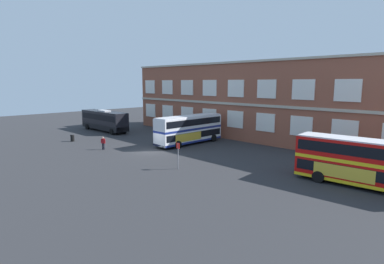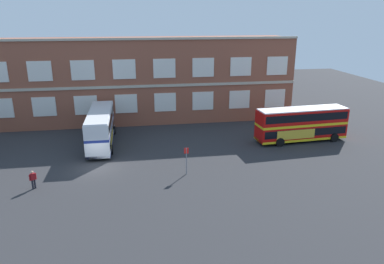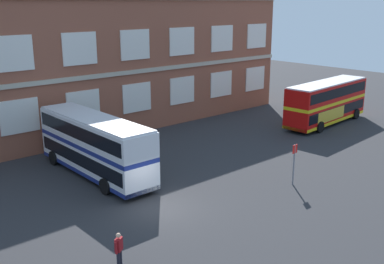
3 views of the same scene
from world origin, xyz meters
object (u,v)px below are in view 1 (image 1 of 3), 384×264
Objects in this scene: bus_stand_flag at (178,153)px; station_litter_bin at (72,138)px; waiting_passenger at (103,143)px; double_decker_middle at (365,162)px; touring_coach at (104,121)px; double_decker_near at (189,129)px.

bus_stand_flag reaches higher than station_litter_bin.
double_decker_middle is at bearing 16.01° from waiting_passenger.
bus_stand_flag reaches higher than waiting_passenger.
touring_coach is 10.29m from station_litter_bin.
double_decker_middle reaches higher than bus_stand_flag.
station_litter_bin is at bearing -166.86° from double_decker_middle.
waiting_passenger is at bearing 2.97° from station_litter_bin.
bus_stand_flag is at bearing -48.92° from double_decker_near.
waiting_passenger is (-5.11, -10.80, -1.22)m from double_decker_near.
waiting_passenger is 13.82m from bus_stand_flag.
double_decker_near is at bearing 8.19° from touring_coach.
waiting_passenger is (14.18, -8.02, -0.98)m from touring_coach.
double_decker_middle is 6.56× the size of waiting_passenger.
bus_stand_flag is at bearing -153.82° from double_decker_middle.
double_decker_middle is 0.93× the size of touring_coach.
waiting_passenger reaches higher than station_litter_bin.
waiting_passenger is at bearing -115.35° from double_decker_near.
bus_stand_flag is 22.35m from station_litter_bin.
touring_coach is 7.08× the size of waiting_passenger.
waiting_passenger is at bearing -29.49° from touring_coach.
double_decker_middle is 4.13× the size of bus_stand_flag.
double_decker_near is at bearing 39.54° from station_litter_bin.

